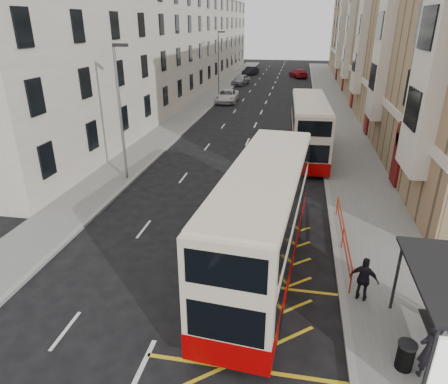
% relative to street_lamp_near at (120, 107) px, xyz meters
% --- Properties ---
extents(ground, '(200.00, 200.00, 0.00)m').
position_rel_street_lamp_near_xyz_m(ground, '(6.35, -12.00, -4.64)').
color(ground, black).
rests_on(ground, ground).
extents(pavement_right, '(4.00, 120.00, 0.15)m').
position_rel_street_lamp_near_xyz_m(pavement_right, '(14.35, 18.00, -4.56)').
color(pavement_right, '#62635E').
rests_on(pavement_right, ground).
extents(pavement_left, '(3.00, 120.00, 0.15)m').
position_rel_street_lamp_near_xyz_m(pavement_left, '(-1.15, 18.00, -4.56)').
color(pavement_left, '#62635E').
rests_on(pavement_left, ground).
extents(kerb_right, '(0.25, 120.00, 0.15)m').
position_rel_street_lamp_near_xyz_m(kerb_right, '(12.35, 18.00, -4.56)').
color(kerb_right, gray).
rests_on(kerb_right, ground).
extents(kerb_left, '(0.25, 120.00, 0.15)m').
position_rel_street_lamp_near_xyz_m(kerb_left, '(0.35, 18.00, -4.56)').
color(kerb_left, gray).
rests_on(kerb_left, ground).
extents(road_markings, '(10.00, 110.00, 0.01)m').
position_rel_street_lamp_near_xyz_m(road_markings, '(6.35, 33.00, -4.63)').
color(road_markings, silver).
rests_on(road_markings, ground).
extents(terrace_right, '(10.75, 79.00, 15.25)m').
position_rel_street_lamp_near_xyz_m(terrace_right, '(21.23, 33.38, 2.88)').
color(terrace_right, '#907853').
rests_on(terrace_right, ground).
extents(terrace_left, '(9.18, 79.00, 13.25)m').
position_rel_street_lamp_near_xyz_m(terrace_left, '(-7.08, 33.50, 1.88)').
color(terrace_left, beige).
rests_on(terrace_left, ground).
extents(guard_railing, '(0.06, 6.56, 1.01)m').
position_rel_street_lamp_near_xyz_m(guard_railing, '(12.60, -6.25, -3.78)').
color(guard_railing, '#A82710').
rests_on(guard_railing, pavement_right).
extents(street_lamp_near, '(0.93, 0.18, 8.00)m').
position_rel_street_lamp_near_xyz_m(street_lamp_near, '(0.00, 0.00, 0.00)').
color(street_lamp_near, slate).
rests_on(street_lamp_near, pavement_left).
extents(street_lamp_far, '(0.93, 0.18, 8.00)m').
position_rel_street_lamp_near_xyz_m(street_lamp_far, '(0.00, 30.00, 0.00)').
color(street_lamp_far, slate).
rests_on(street_lamp_far, pavement_left).
extents(double_decker_front, '(3.46, 11.25, 4.42)m').
position_rel_street_lamp_near_xyz_m(double_decker_front, '(9.26, -8.37, -2.39)').
color(double_decker_front, beige).
rests_on(double_decker_front, ground).
extents(double_decker_rear, '(2.79, 10.53, 4.17)m').
position_rel_street_lamp_near_xyz_m(double_decker_rear, '(11.16, 7.09, -2.51)').
color(double_decker_rear, beige).
rests_on(double_decker_rear, ground).
extents(litter_bin, '(0.53, 0.53, 0.88)m').
position_rel_street_lamp_near_xyz_m(litter_bin, '(13.76, -12.76, -4.03)').
color(litter_bin, black).
rests_on(litter_bin, pavement_right).
extents(pedestrian_near, '(0.72, 0.54, 1.81)m').
position_rel_street_lamp_near_xyz_m(pedestrian_near, '(14.28, -12.93, -3.58)').
color(pedestrian_near, black).
rests_on(pedestrian_near, pavement_right).
extents(pedestrian_far, '(1.07, 0.72, 1.68)m').
position_rel_street_lamp_near_xyz_m(pedestrian_far, '(12.98, -9.78, -3.65)').
color(pedestrian_far, black).
rests_on(pedestrian_far, pavement_right).
extents(white_van, '(2.65, 5.49, 1.51)m').
position_rel_street_lamp_near_xyz_m(white_van, '(1.56, 27.20, -3.88)').
color(white_van, silver).
rests_on(white_van, ground).
extents(car_silver, '(2.83, 4.96, 1.59)m').
position_rel_street_lamp_near_xyz_m(car_silver, '(1.15, 42.02, -3.84)').
color(car_silver, '#97999E').
rests_on(car_silver, ground).
extents(car_dark, '(2.86, 4.82, 1.50)m').
position_rel_street_lamp_near_xyz_m(car_dark, '(1.15, 54.57, -3.89)').
color(car_dark, black).
rests_on(car_dark, ground).
extents(car_red, '(3.79, 5.74, 1.55)m').
position_rel_street_lamp_near_xyz_m(car_red, '(9.98, 52.39, -3.86)').
color(car_red, maroon).
rests_on(car_red, ground).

